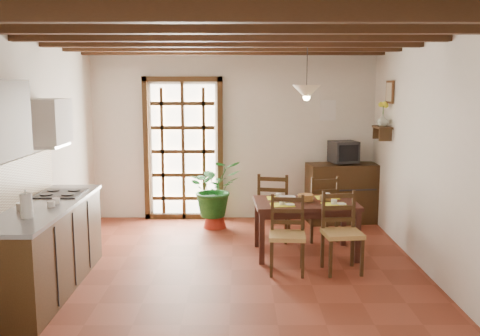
{
  "coord_description": "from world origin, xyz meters",
  "views": [
    {
      "loc": [
        0.09,
        -6.02,
        2.16
      ],
      "look_at": [
        0.1,
        0.4,
        1.15
      ],
      "focal_mm": 40.0,
      "sensor_mm": 36.0,
      "label": 1
    }
  ],
  "objects_px": {
    "chair_near_right": "(342,247)",
    "chair_far_left": "(274,219)",
    "kitchen_counter": "(45,246)",
    "sideboard": "(342,193)",
    "crt_tv": "(343,152)",
    "chair_near_left": "(287,249)",
    "pendant_lamp": "(307,91)",
    "potted_plant": "(215,191)",
    "chair_far_right": "(320,219)",
    "dining_table": "(305,208)"
  },
  "relations": [
    {
      "from": "chair_near_right",
      "to": "chair_far_left",
      "type": "xyz_separation_m",
      "value": [
        -0.7,
        1.27,
        0.01
      ]
    },
    {
      "from": "kitchen_counter",
      "to": "sideboard",
      "type": "xyz_separation_m",
      "value": [
        3.67,
        2.83,
        -0.01
      ]
    },
    {
      "from": "kitchen_counter",
      "to": "crt_tv",
      "type": "xyz_separation_m",
      "value": [
        3.67,
        2.82,
        0.65
      ]
    },
    {
      "from": "chair_near_left",
      "to": "chair_far_left",
      "type": "xyz_separation_m",
      "value": [
        -0.06,
        1.3,
        0.02
      ]
    },
    {
      "from": "kitchen_counter",
      "to": "chair_near_left",
      "type": "xyz_separation_m",
      "value": [
        2.6,
        0.52,
        -0.19
      ]
    },
    {
      "from": "sideboard",
      "to": "pendant_lamp",
      "type": "distance_m",
      "value": 2.37
    },
    {
      "from": "sideboard",
      "to": "potted_plant",
      "type": "distance_m",
      "value": 2.03
    },
    {
      "from": "chair_near_right",
      "to": "pendant_lamp",
      "type": "bearing_deg",
      "value": 108.82
    },
    {
      "from": "potted_plant",
      "to": "pendant_lamp",
      "type": "relative_size",
      "value": 2.68
    },
    {
      "from": "crt_tv",
      "to": "chair_near_left",
      "type": "bearing_deg",
      "value": -129.97
    },
    {
      "from": "chair_near_right",
      "to": "sideboard",
      "type": "distance_m",
      "value": 2.33
    },
    {
      "from": "chair_far_right",
      "to": "pendant_lamp",
      "type": "bearing_deg",
      "value": 49.35
    },
    {
      "from": "chair_near_left",
      "to": "chair_near_right",
      "type": "height_order",
      "value": "chair_near_right"
    },
    {
      "from": "kitchen_counter",
      "to": "chair_far_left",
      "type": "distance_m",
      "value": 3.12
    },
    {
      "from": "chair_far_left",
      "to": "chair_near_left",
      "type": "bearing_deg",
      "value": 104.79
    },
    {
      "from": "crt_tv",
      "to": "kitchen_counter",
      "type": "bearing_deg",
      "value": -157.44
    },
    {
      "from": "chair_far_left",
      "to": "crt_tv",
      "type": "xyz_separation_m",
      "value": [
        1.14,
        1.0,
        0.82
      ]
    },
    {
      "from": "pendant_lamp",
      "to": "sideboard",
      "type": "bearing_deg",
      "value": 62.98
    },
    {
      "from": "crt_tv",
      "to": "chair_far_left",
      "type": "bearing_deg",
      "value": -153.67
    },
    {
      "from": "chair_near_left",
      "to": "potted_plant",
      "type": "distance_m",
      "value": 2.18
    },
    {
      "from": "potted_plant",
      "to": "pendant_lamp",
      "type": "bearing_deg",
      "value": -44.43
    },
    {
      "from": "sideboard",
      "to": "chair_far_left",
      "type": "bearing_deg",
      "value": -145.74
    },
    {
      "from": "chair_far_right",
      "to": "sideboard",
      "type": "xyz_separation_m",
      "value": [
        0.49,
        0.98,
        0.18
      ]
    },
    {
      "from": "pendant_lamp",
      "to": "crt_tv",
      "type": "bearing_deg",
      "value": 62.89
    },
    {
      "from": "chair_far_right",
      "to": "potted_plant",
      "type": "height_order",
      "value": "potted_plant"
    },
    {
      "from": "sideboard",
      "to": "dining_table",
      "type": "bearing_deg",
      "value": -122.78
    },
    {
      "from": "chair_far_left",
      "to": "pendant_lamp",
      "type": "distance_m",
      "value": 1.89
    },
    {
      "from": "dining_table",
      "to": "chair_near_right",
      "type": "bearing_deg",
      "value": -63.96
    },
    {
      "from": "chair_near_left",
      "to": "chair_near_right",
      "type": "xyz_separation_m",
      "value": [
        0.64,
        0.03,
        0.01
      ]
    },
    {
      "from": "chair_near_right",
      "to": "potted_plant",
      "type": "distance_m",
      "value": 2.49
    },
    {
      "from": "chair_far_right",
      "to": "potted_plant",
      "type": "relative_size",
      "value": 0.41
    },
    {
      "from": "kitchen_counter",
      "to": "dining_table",
      "type": "xyz_separation_m",
      "value": [
        2.88,
        1.18,
        0.13
      ]
    },
    {
      "from": "crt_tv",
      "to": "pendant_lamp",
      "type": "bearing_deg",
      "value": -132.07
    },
    {
      "from": "chair_near_left",
      "to": "chair_far_right",
      "type": "bearing_deg",
      "value": 71.22
    },
    {
      "from": "kitchen_counter",
      "to": "pendant_lamp",
      "type": "bearing_deg",
      "value": 23.99
    },
    {
      "from": "kitchen_counter",
      "to": "chair_near_left",
      "type": "distance_m",
      "value": 2.66
    },
    {
      "from": "dining_table",
      "to": "chair_far_right",
      "type": "distance_m",
      "value": 0.79
    },
    {
      "from": "dining_table",
      "to": "chair_near_left",
      "type": "height_order",
      "value": "chair_near_left"
    },
    {
      "from": "chair_near_right",
      "to": "potted_plant",
      "type": "relative_size",
      "value": 0.41
    },
    {
      "from": "chair_far_right",
      "to": "kitchen_counter",
      "type": "bearing_deg",
      "value": 16.87
    },
    {
      "from": "chair_near_left",
      "to": "potted_plant",
      "type": "bearing_deg",
      "value": 120.04
    },
    {
      "from": "dining_table",
      "to": "chair_far_right",
      "type": "relative_size",
      "value": 1.43
    },
    {
      "from": "chair_far_left",
      "to": "sideboard",
      "type": "distance_m",
      "value": 1.53
    },
    {
      "from": "chair_far_right",
      "to": "pendant_lamp",
      "type": "relative_size",
      "value": 1.09
    },
    {
      "from": "kitchen_counter",
      "to": "potted_plant",
      "type": "distance_m",
      "value": 2.99
    },
    {
      "from": "kitchen_counter",
      "to": "chair_near_left",
      "type": "bearing_deg",
      "value": 11.27
    },
    {
      "from": "crt_tv",
      "to": "potted_plant",
      "type": "distance_m",
      "value": 2.1
    },
    {
      "from": "chair_near_right",
      "to": "chair_far_left",
      "type": "distance_m",
      "value": 1.45
    },
    {
      "from": "chair_near_right",
      "to": "dining_table",
      "type": "bearing_deg",
      "value": 112.19
    },
    {
      "from": "chair_far_left",
      "to": "chair_far_right",
      "type": "xyz_separation_m",
      "value": [
        0.64,
        0.03,
        -0.01
      ]
    }
  ]
}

